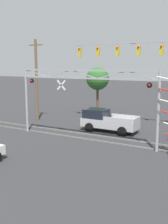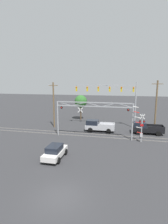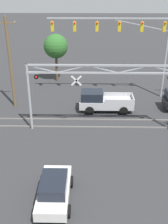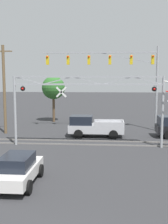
{
  "view_description": "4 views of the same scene",
  "coord_description": "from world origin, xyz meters",
  "px_view_note": "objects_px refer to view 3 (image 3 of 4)",
  "views": [
    {
      "loc": [
        11.1,
        -4.17,
        6.21
      ],
      "look_at": [
        -0.18,
        15.54,
        2.29
      ],
      "focal_mm": 45.0,
      "sensor_mm": 36.0,
      "label": 1
    },
    {
      "loc": [
        4.56,
        -11.55,
        8.98
      ],
      "look_at": [
        -1.93,
        16.96,
        3.81
      ],
      "focal_mm": 28.0,
      "sensor_mm": 36.0,
      "label": 2
    },
    {
      "loc": [
        -1.08,
        -6.06,
        11.96
      ],
      "look_at": [
        -1.47,
        14.01,
        2.21
      ],
      "focal_mm": 45.0,
      "sensor_mm": 36.0,
      "label": 3
    },
    {
      "loc": [
        1.56,
        -7.39,
        5.64
      ],
      "look_at": [
        -0.35,
        16.3,
        2.7
      ],
      "focal_mm": 45.0,
      "sensor_mm": 36.0,
      "label": 4
    }
  ],
  "objects_px": {
    "pickup_truck_lead": "(103,101)",
    "background_tree_beyond_span": "(56,47)",
    "utility_pole_left": "(10,63)",
    "traffic_signal_span": "(133,37)",
    "sedan_waiting": "(54,189)",
    "crossing_gantry": "(102,83)"
  },
  "relations": [
    {
      "from": "traffic_signal_span",
      "to": "background_tree_beyond_span",
      "type": "height_order",
      "value": "traffic_signal_span"
    },
    {
      "from": "crossing_gantry",
      "to": "background_tree_beyond_span",
      "type": "distance_m",
      "value": 13.52
    },
    {
      "from": "traffic_signal_span",
      "to": "pickup_truck_lead",
      "type": "xyz_separation_m",
      "value": [
        -3.02,
        -3.71,
        -5.4
      ]
    },
    {
      "from": "traffic_signal_span",
      "to": "pickup_truck_lead",
      "type": "height_order",
      "value": "traffic_signal_span"
    },
    {
      "from": "pickup_truck_lead",
      "to": "utility_pole_left",
      "type": "xyz_separation_m",
      "value": [
        -8.87,
        0.9,
        3.54
      ]
    },
    {
      "from": "utility_pole_left",
      "to": "traffic_signal_span",
      "type": "bearing_deg",
      "value": 13.28
    },
    {
      "from": "pickup_truck_lead",
      "to": "utility_pole_left",
      "type": "relative_size",
      "value": 0.59
    },
    {
      "from": "pickup_truck_lead",
      "to": "background_tree_beyond_span",
      "type": "distance_m",
      "value": 10.8
    },
    {
      "from": "crossing_gantry",
      "to": "sedan_waiting",
      "type": "distance_m",
      "value": 9.78
    },
    {
      "from": "crossing_gantry",
      "to": "sedan_waiting",
      "type": "relative_size",
      "value": 2.98
    },
    {
      "from": "crossing_gantry",
      "to": "utility_pole_left",
      "type": "xyz_separation_m",
      "value": [
        -8.59,
        4.66,
        0.3
      ]
    },
    {
      "from": "background_tree_beyond_span",
      "to": "pickup_truck_lead",
      "type": "bearing_deg",
      "value": -58.28
    },
    {
      "from": "sedan_waiting",
      "to": "utility_pole_left",
      "type": "height_order",
      "value": "utility_pole_left"
    },
    {
      "from": "crossing_gantry",
      "to": "traffic_signal_span",
      "type": "relative_size",
      "value": 1.0
    },
    {
      "from": "crossing_gantry",
      "to": "utility_pole_left",
      "type": "relative_size",
      "value": 1.39
    },
    {
      "from": "utility_pole_left",
      "to": "background_tree_beyond_span",
      "type": "xyz_separation_m",
      "value": [
        3.46,
        7.84,
        -0.22
      ]
    },
    {
      "from": "utility_pole_left",
      "to": "pickup_truck_lead",
      "type": "bearing_deg",
      "value": -5.79
    },
    {
      "from": "utility_pole_left",
      "to": "background_tree_beyond_span",
      "type": "height_order",
      "value": "utility_pole_left"
    },
    {
      "from": "crossing_gantry",
      "to": "traffic_signal_span",
      "type": "bearing_deg",
      "value": 66.17
    },
    {
      "from": "crossing_gantry",
      "to": "pickup_truck_lead",
      "type": "height_order",
      "value": "crossing_gantry"
    },
    {
      "from": "pickup_truck_lead",
      "to": "crossing_gantry",
      "type": "bearing_deg",
      "value": -94.21
    },
    {
      "from": "sedan_waiting",
      "to": "background_tree_beyond_span",
      "type": "distance_m",
      "value": 21.54
    }
  ]
}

